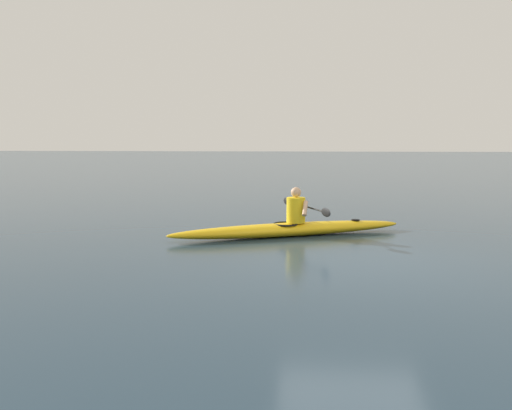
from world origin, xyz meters
The scene contains 3 objects.
ground_plane centered at (0.00, 0.00, 0.00)m, with size 160.00×160.00×0.00m, color #233847.
kayak centered at (1.14, -2.18, 0.14)m, with size 4.91×2.58×0.27m.
kayaker centered at (0.99, -2.25, 0.58)m, with size 1.01×2.22×0.74m.
Camera 1 is at (0.78, 9.01, 2.00)m, focal length 38.46 mm.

